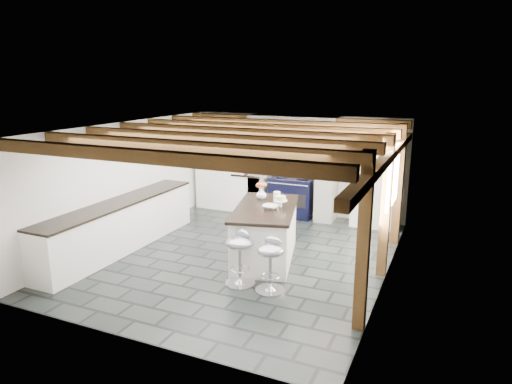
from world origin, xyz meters
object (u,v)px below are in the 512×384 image
at_px(bar_stool_near, 271,259).
at_px(bar_stool_far, 240,251).
at_px(range_cooker, 292,196).
at_px(kitchen_island, 265,232).

height_order(bar_stool_near, bar_stool_far, bar_stool_far).
distance_m(range_cooker, kitchen_island, 2.66).
relative_size(range_cooker, bar_stool_near, 1.20).
height_order(range_cooker, kitchen_island, kitchen_island).
distance_m(kitchen_island, bar_stool_far, 1.13).
relative_size(bar_stool_near, bar_stool_far, 0.96).
xyz_separation_m(range_cooker, kitchen_island, (0.43, -2.62, 0.02)).
bearing_deg(range_cooker, bar_stool_far, -82.57).
distance_m(range_cooker, bar_stool_near, 3.91).
xyz_separation_m(range_cooker, bar_stool_far, (0.49, -3.75, 0.08)).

